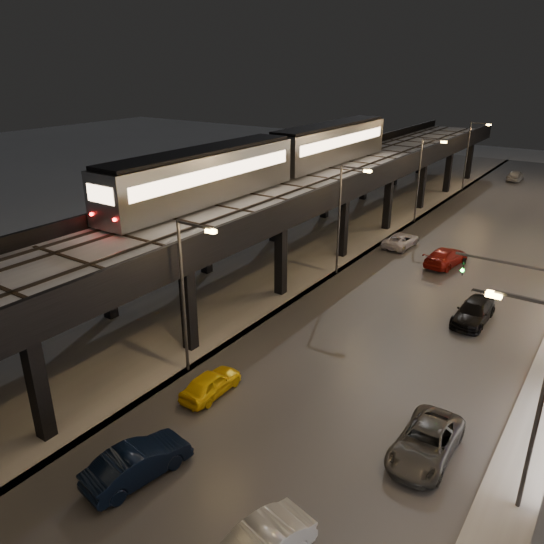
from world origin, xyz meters
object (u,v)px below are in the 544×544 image
Objects in this scene: car_near_white at (138,463)px; subway_train at (278,156)px; car_taxi at (211,384)px; car_onc_dark at (425,444)px; car_mid_silver at (401,241)px; car_mid_dark at (446,257)px; car_onc_white at (474,313)px; car_far_white at (515,176)px.

subway_train is at bearing -57.62° from car_near_white.
car_onc_dark reaches higher than car_taxi.
car_mid_dark is (5.01, -2.44, 0.11)m from car_mid_silver.
car_onc_dark is 1.03× the size of car_onc_white.
car_onc_dark is (21.41, -20.01, -7.83)m from subway_train.
subway_train is 31.53m from car_near_white.
car_mid_silver is at bearing 113.26° from car_onc_dark.
car_taxi is at bearing -118.35° from car_onc_white.
car_far_white is (2.67, 37.13, 0.11)m from car_mid_silver.
car_onc_white reaches higher than car_mid_silver.
car_taxi is 0.85× the size of car_far_white.
subway_train reaches higher than car_near_white.
car_far_white is at bearing 74.16° from subway_train.
car_mid_silver is at bearing 87.07° from car_far_white.
car_onc_dark is (9.58, 8.17, -0.07)m from car_near_white.
subway_train is 30.33m from car_onc_dark.
car_mid_dark is (2.89, 32.23, -0.01)m from car_near_white.
car_mid_silver is 15.46m from car_onc_white.
car_onc_dark is at bearing -129.92° from car_near_white.
car_taxi is at bearing 89.46° from car_far_white.
car_mid_silver is 1.04× the size of car_far_white.
car_far_white reaches higher than car_mid_silver.
car_near_white is at bearing 101.75° from car_taxi.
subway_train is at bearing 165.41° from car_onc_white.
car_mid_silver is (-2.12, 34.67, -0.12)m from car_near_white.
car_onc_dark is at bearing -43.07° from subway_train.
car_near_white reaches higher than car_onc_white.
car_mid_silver is at bearing 130.55° from car_onc_white.
car_near_white is 0.92× the size of car_onc_dark.
car_far_white is (1.96, 65.44, 0.11)m from car_taxi.
car_mid_dark is (4.30, 25.87, 0.11)m from car_taxi.
car_mid_silver is (9.71, 6.49, -7.88)m from subway_train.
car_near_white is at bearing 93.17° from car_mid_dark.
car_onc_white is (4.87, -9.46, -0.04)m from car_mid_dark.
car_onc_white is at bearing 132.77° from car_mid_silver.
car_mid_dark is 39.64m from car_far_white.
car_taxi is 0.73× the size of car_mid_dark.
car_mid_silver is at bearing -89.33° from car_taxi.
subway_train reaches higher than car_taxi.
car_mid_silver is 28.96m from car_onc_dark.
car_near_white is at bearing 90.74° from car_far_white.
car_taxi is at bearing 94.50° from car_mid_silver.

